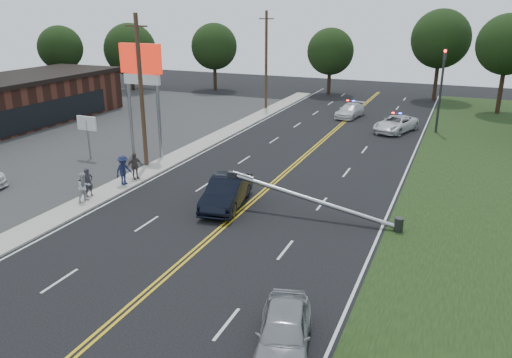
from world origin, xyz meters
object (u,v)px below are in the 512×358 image
at_px(utility_pole_far, 266,60).
at_px(bystander_b, 84,187).
at_px(traffic_signal, 441,84).
at_px(utility_pole_mid, 141,92).
at_px(pylon_sign, 142,73).
at_px(crashed_sedan, 226,192).
at_px(small_sign, 87,127).
at_px(emergency_a, 396,124).
at_px(bystander_d, 135,166).
at_px(waiting_sedan, 284,332).
at_px(emergency_b, 350,111).
at_px(bystander_a, 88,182).
at_px(fallen_streetlight, 321,202).
at_px(bystander_c, 124,170).

distance_m(utility_pole_far, bystander_b, 29.26).
height_order(traffic_signal, utility_pole_mid, utility_pole_mid).
height_order(pylon_sign, crashed_sedan, pylon_sign).
distance_m(small_sign, emergency_a, 25.49).
distance_m(crashed_sedan, bystander_d, 7.30).
distance_m(waiting_sedan, emergency_b, 36.45).
distance_m(waiting_sedan, bystander_a, 16.95).
height_order(utility_pole_far, bystander_a, utility_pole_far).
relative_size(utility_pole_mid, bystander_a, 6.08).
bearing_deg(bystander_b, small_sign, 53.84).
distance_m(utility_pole_mid, emergency_a, 22.52).
bearing_deg(utility_pole_far, waiting_sedan, -67.46).
xyz_separation_m(pylon_sign, crashed_sedan, (9.47, -6.30, -5.18)).
relative_size(utility_pole_far, bystander_b, 6.05).
distance_m(utility_pole_mid, crashed_sedan, 10.17).
height_order(fallen_streetlight, crashed_sedan, fallen_streetlight).
bearing_deg(crashed_sedan, bystander_c, 166.67).
relative_size(emergency_a, emergency_b, 1.11).
distance_m(small_sign, utility_pole_far, 22.68).
bearing_deg(fallen_streetlight, utility_pole_mid, 163.36).
bearing_deg(traffic_signal, pylon_sign, -139.61).
distance_m(traffic_signal, bystander_d, 26.65).
relative_size(utility_pole_far, crashed_sedan, 2.01).
distance_m(traffic_signal, waiting_sedan, 32.84).
distance_m(crashed_sedan, emergency_b, 25.70).
bearing_deg(crashed_sedan, bystander_d, 157.87).
distance_m(small_sign, fallen_streetlight, 18.68).
bearing_deg(traffic_signal, fallen_streetlight, -100.59).
height_order(small_sign, fallen_streetlight, small_sign).
bearing_deg(emergency_b, crashed_sedan, -83.93).
relative_size(waiting_sedan, emergency_b, 0.92).
relative_size(utility_pole_mid, bystander_c, 5.52).
distance_m(utility_pole_far, bystander_c, 26.17).
xyz_separation_m(emergency_a, bystander_c, (-13.15, -20.75, 0.33)).
xyz_separation_m(traffic_signal, emergency_a, (-3.30, -1.08, -3.51)).
bearing_deg(emergency_a, bystander_b, -100.85).
bearing_deg(waiting_sedan, utility_pole_far, 97.80).
relative_size(pylon_sign, waiting_sedan, 1.92).
relative_size(pylon_sign, bystander_b, 4.84).
relative_size(utility_pole_far, emergency_a, 2.00).
bearing_deg(pylon_sign, traffic_signal, 40.39).
relative_size(bystander_b, bystander_d, 0.98).
height_order(emergency_a, bystander_d, bystander_d).
height_order(pylon_sign, emergency_a, pylon_sign).
bearing_deg(pylon_sign, small_sign, -150.26).
height_order(traffic_signal, bystander_d, traffic_signal).
xyz_separation_m(utility_pole_mid, bystander_b, (0.76, -6.96, -4.14)).
xyz_separation_m(small_sign, emergency_a, (19.00, 16.91, -1.64)).
bearing_deg(emergency_a, bystander_c, -103.83).
bearing_deg(bystander_a, waiting_sedan, -107.47).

